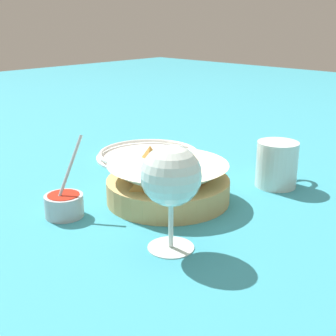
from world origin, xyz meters
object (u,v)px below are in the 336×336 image
wine_glass (171,179)px  side_plate (149,155)px  beer_mug (277,166)px  food_basket (168,183)px  sauce_cup (64,204)px

wine_glass → side_plate: (0.28, 0.33, -0.10)m
wine_glass → beer_mug: 0.33m
beer_mug → side_plate: size_ratio=0.47×
food_basket → sauce_cup: bearing=155.4°
side_plate → sauce_cup: bearing=-157.2°
wine_glass → beer_mug: (0.32, 0.03, -0.06)m
beer_mug → side_plate: beer_mug is taller
food_basket → beer_mug: 0.22m
sauce_cup → wine_glass: (0.04, -0.20, 0.08)m
beer_mug → side_plate: (-0.04, 0.30, -0.03)m
beer_mug → side_plate: bearing=97.8°
sauce_cup → beer_mug: (0.36, -0.17, 0.02)m
side_plate → wine_glass: bearing=-129.9°
food_basket → beer_mug: size_ratio=1.91×
food_basket → wine_glass: bearing=-134.7°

